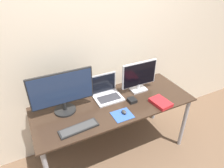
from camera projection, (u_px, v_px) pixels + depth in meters
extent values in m
cube|color=beige|center=(98.00, 49.00, 2.26)|extent=(7.00, 0.05, 2.50)
cube|color=#332319|center=(114.00, 104.00, 2.21)|extent=(1.77, 0.69, 0.02)
cylinder|color=#99999E|center=(184.00, 123.00, 2.50)|extent=(0.05, 0.05, 0.74)
cylinder|color=#99999E|center=(39.00, 136.00, 2.32)|extent=(0.05, 0.05, 0.74)
cylinder|color=#99999E|center=(156.00, 99.00, 2.95)|extent=(0.05, 0.05, 0.74)
cylinder|color=black|center=(65.00, 110.00, 2.09)|extent=(0.22, 0.22, 0.02)
cylinder|color=black|center=(65.00, 106.00, 2.06)|extent=(0.04, 0.04, 0.09)
cube|color=black|center=(62.00, 89.00, 1.96)|extent=(0.64, 0.02, 0.35)
cube|color=#1E2D4C|center=(62.00, 89.00, 1.95)|extent=(0.61, 0.01, 0.33)
cube|color=silver|center=(138.00, 89.00, 2.43)|extent=(0.19, 0.14, 0.02)
cylinder|color=silver|center=(138.00, 87.00, 2.41)|extent=(0.04, 0.04, 0.06)
cube|color=silver|center=(139.00, 74.00, 2.33)|extent=(0.44, 0.02, 0.30)
cube|color=black|center=(140.00, 75.00, 2.31)|extent=(0.42, 0.01, 0.28)
cube|color=silver|center=(108.00, 98.00, 2.28)|extent=(0.31, 0.25, 0.02)
cube|color=#2D2D33|center=(109.00, 98.00, 2.26)|extent=(0.26, 0.13, 0.00)
cube|color=silver|center=(104.00, 83.00, 2.31)|extent=(0.31, 0.01, 0.24)
cube|color=black|center=(104.00, 83.00, 2.30)|extent=(0.28, 0.00, 0.21)
cube|color=black|center=(79.00, 128.00, 1.86)|extent=(0.38, 0.14, 0.02)
cube|color=#383838|center=(79.00, 128.00, 1.86)|extent=(0.35, 0.12, 0.00)
cube|color=#2D519E|center=(122.00, 115.00, 2.04)|extent=(0.20, 0.18, 0.00)
ellipsoid|color=#333333|center=(124.00, 112.00, 2.05)|extent=(0.04, 0.07, 0.03)
cube|color=red|center=(161.00, 102.00, 2.19)|extent=(0.19, 0.24, 0.04)
cube|color=white|center=(161.00, 102.00, 2.19)|extent=(0.18, 0.24, 0.03)
cube|color=black|center=(132.00, 100.00, 2.22)|extent=(0.08, 0.09, 0.04)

